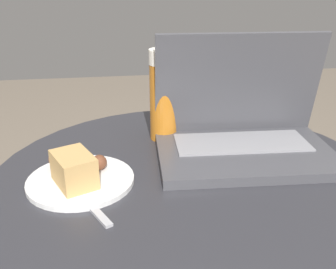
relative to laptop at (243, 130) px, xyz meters
The scene contains 5 objects.
table 0.26m from the laptop, 146.44° to the right, with size 0.72×0.72×0.58m.
laptop is the anchor object (origin of this frame).
beer_glass 0.18m from the laptop, 147.11° to the left, with size 0.06×0.06×0.19m.
snack_plate 0.33m from the laptop, 165.59° to the right, with size 0.18×0.18×0.06m.
fork 0.34m from the laptop, 156.75° to the right, with size 0.09×0.16×0.00m.
Camera 1 is at (-0.13, -0.61, 0.92)m, focal length 42.00 mm.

